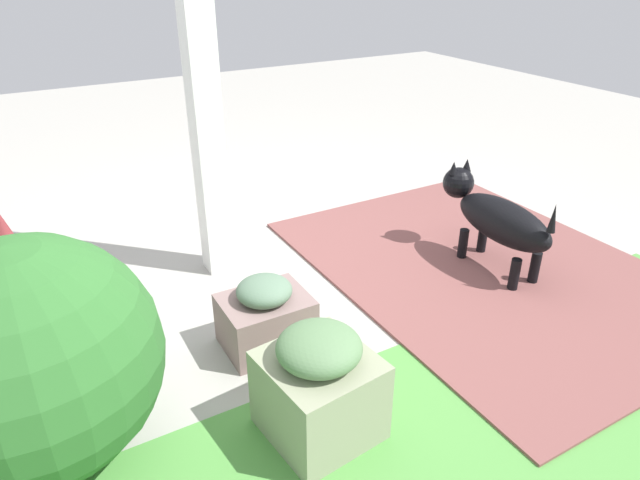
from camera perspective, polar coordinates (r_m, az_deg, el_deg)
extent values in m
plane|color=#A8A59C|center=(3.50, -3.43, -2.40)|extent=(12.00, 12.00, 0.00)
cube|color=brown|center=(3.58, 16.34, -2.68)|extent=(1.80, 2.40, 0.02)
cube|color=white|center=(3.12, -11.90, 15.89)|extent=(0.15, 0.15, 2.29)
cube|color=gray|center=(2.77, -5.48, -8.20)|extent=(0.42, 0.33, 0.26)
ellipsoid|color=slate|center=(2.67, -5.65, -5.11)|extent=(0.27, 0.27, 0.12)
cube|color=gray|center=(2.29, -0.08, -15.44)|extent=(0.44, 0.45, 0.36)
ellipsoid|color=#5B8054|center=(2.14, -0.09, -10.81)|extent=(0.33, 0.33, 0.15)
sphere|color=#306A2C|center=(2.26, -26.93, -10.72)|extent=(0.90, 0.90, 0.90)
cylinder|color=#A74C3F|center=(3.60, -28.37, -3.32)|extent=(0.22, 0.22, 0.20)
cone|color=maroon|center=(3.49, -29.30, 0.35)|extent=(0.20, 0.20, 0.32)
ellipsoid|color=black|center=(3.43, 18.00, 1.79)|extent=(0.24, 0.69, 0.25)
sphere|color=black|center=(3.65, 13.80, 5.64)|extent=(0.19, 0.19, 0.19)
cone|color=black|center=(3.58, 13.35, 7.11)|extent=(0.06, 0.06, 0.08)
cone|color=black|center=(3.65, 14.62, 7.34)|extent=(0.06, 0.06, 0.08)
cylinder|color=black|center=(3.61, 14.24, -0.45)|extent=(0.06, 0.06, 0.21)
cylinder|color=black|center=(3.71, 16.07, 0.11)|extent=(0.06, 0.06, 0.21)
cylinder|color=black|center=(3.36, 19.03, -3.40)|extent=(0.06, 0.06, 0.21)
cylinder|color=black|center=(3.47, 20.86, -2.71)|extent=(0.06, 0.06, 0.21)
cone|color=black|center=(3.18, 22.51, 2.06)|extent=(0.05, 0.05, 0.16)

